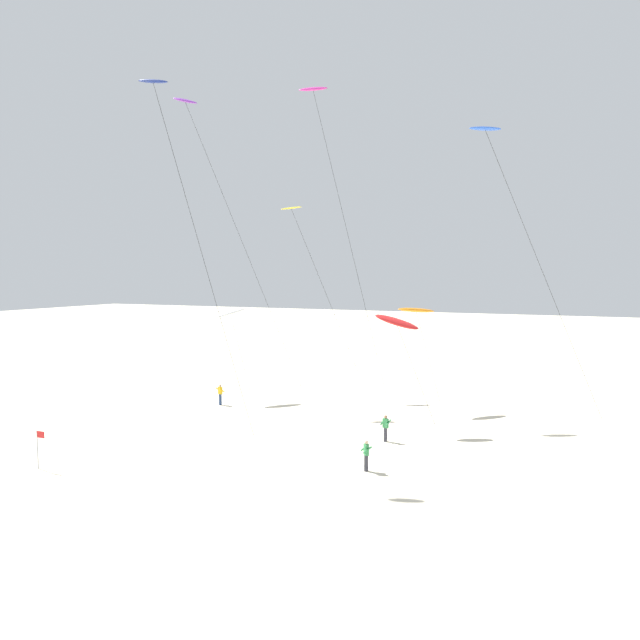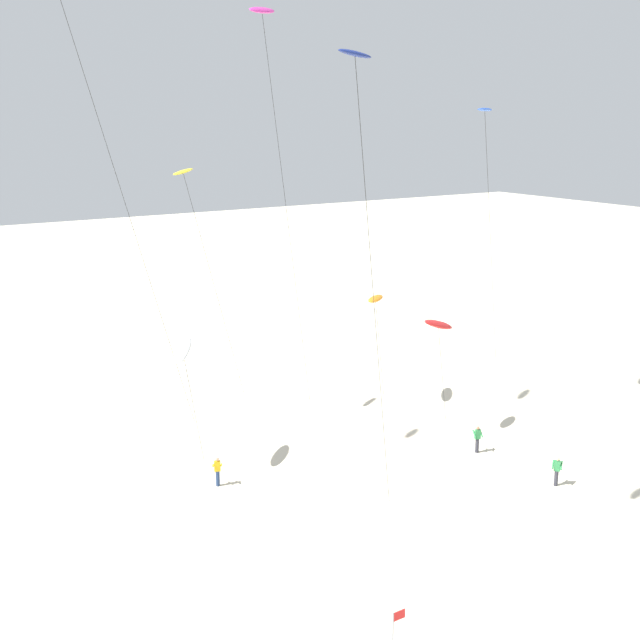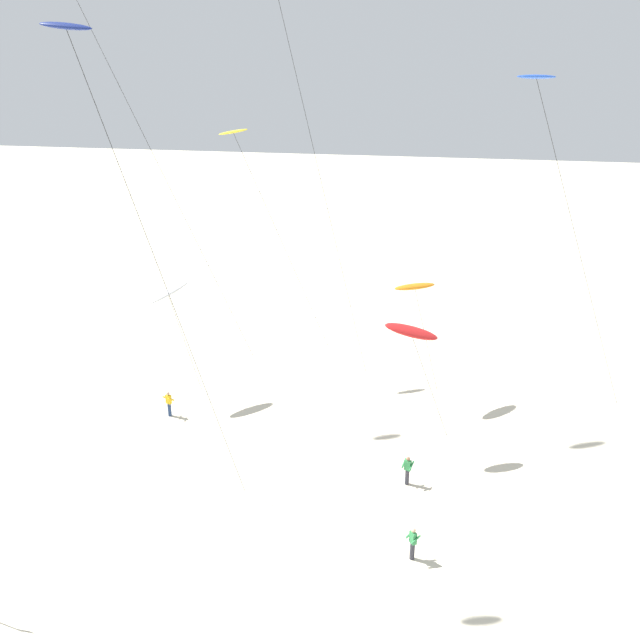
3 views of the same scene
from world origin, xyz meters
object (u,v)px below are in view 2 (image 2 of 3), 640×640
(marker_flag, at_px, (396,626))
(kite_flyer_nearest, at_px, (217,471))
(kite_flyer_middle, at_px, (477,439))
(kite_magenta, at_px, (263,18))
(kite_yellow, at_px, (186,181))
(kite_flyer_furthest, at_px, (557,470))
(kite_navy, at_px, (356,71))
(kite_orange, at_px, (376,299))
(kite_purple, at_px, (61,1))
(kite_red, at_px, (439,325))
(kite_blue, at_px, (485,118))
(kite_white, at_px, (183,350))

(marker_flag, bearing_deg, kite_flyer_nearest, 88.26)
(kite_flyer_nearest, bearing_deg, kite_flyer_middle, -15.92)
(kite_magenta, bearing_deg, kite_yellow, 135.83)
(kite_magenta, xyz_separation_m, kite_flyer_furthest, (9.65, -14.91, -24.00))
(kite_magenta, xyz_separation_m, kite_navy, (-3.82, -14.73, -3.58))
(kite_orange, distance_m, kite_magenta, 19.23)
(kite_purple, relative_size, kite_flyer_middle, 15.50)
(kite_magenta, distance_m, kite_navy, 15.63)
(kite_red, bearing_deg, kite_navy, -144.65)
(kite_blue, xyz_separation_m, kite_flyer_middle, (-5.05, -6.01, -18.59))
(kite_magenta, distance_m, kite_flyer_middle, 27.30)
(kite_orange, relative_size, kite_flyer_furthest, 4.76)
(kite_orange, xyz_separation_m, marker_flag, (-15.00, -21.99, -6.15))
(kite_yellow, distance_m, kite_flyer_middle, 23.38)
(kite_navy, bearing_deg, kite_blue, 32.43)
(kite_magenta, bearing_deg, kite_blue, -13.40)
(marker_flag, bearing_deg, kite_flyer_furthest, 22.45)
(kite_blue, relative_size, marker_flag, 9.59)
(kite_red, distance_m, kite_purple, 27.15)
(kite_white, xyz_separation_m, marker_flag, (0.11, -19.17, -5.69))
(kite_flyer_middle, bearing_deg, kite_flyer_nearest, 164.08)
(kite_red, xyz_separation_m, marker_flag, (-15.22, -15.74, -5.72))
(kite_red, xyz_separation_m, kite_blue, (5.39, 2.49, 12.27))
(kite_yellow, bearing_deg, kite_purple, -148.76)
(kite_red, distance_m, kite_flyer_furthest, 11.08)
(kite_orange, height_order, kite_magenta, kite_magenta)
(kite_yellow, height_order, kite_magenta, kite_magenta)
(kite_purple, distance_m, kite_navy, 15.86)
(kite_orange, xyz_separation_m, kite_flyer_middle, (0.55, -9.77, -6.75))
(kite_orange, distance_m, kite_red, 6.27)
(kite_yellow, bearing_deg, kite_magenta, -44.17)
(kite_flyer_nearest, bearing_deg, kite_flyer_furthest, -32.11)
(kite_blue, bearing_deg, kite_flyer_middle, -130.02)
(kite_purple, height_order, kite_magenta, kite_purple)
(kite_flyer_nearest, bearing_deg, kite_white, 103.03)
(kite_orange, bearing_deg, kite_navy, -129.10)
(kite_red, bearing_deg, kite_flyer_furthest, -83.96)
(kite_purple, relative_size, kite_navy, 1.17)
(kite_orange, height_order, kite_red, kite_red)
(kite_orange, relative_size, kite_yellow, 0.48)
(kite_orange, height_order, kite_purple, kite_purple)
(kite_blue, bearing_deg, kite_flyer_nearest, -175.12)
(kite_flyer_nearest, bearing_deg, kite_magenta, 40.10)
(kite_white, distance_m, kite_flyer_nearest, 6.85)
(kite_red, relative_size, kite_flyer_furthest, 4.78)
(kite_blue, bearing_deg, kite_purple, 175.34)
(kite_flyer_furthest, bearing_deg, kite_blue, 69.03)
(kite_white, distance_m, kite_purple, 18.34)
(marker_flag, bearing_deg, kite_magenta, 73.19)
(kite_navy, xyz_separation_m, kite_flyer_middle, (12.85, 5.36, -20.43))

